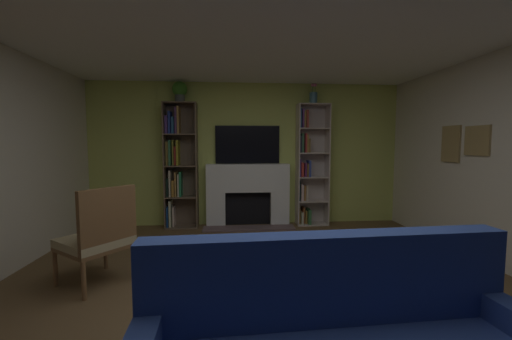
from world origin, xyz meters
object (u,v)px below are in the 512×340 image
(bookshelf_right, at_px, (308,166))
(armchair, at_px, (99,236))
(bookshelf_left, at_px, (178,164))
(vase_with_flowers, at_px, (313,97))
(fireplace, at_px, (248,193))
(tv, at_px, (247,145))
(potted_plant, at_px, (180,91))
(coffee_table, at_px, (305,291))

(bookshelf_right, height_order, armchair, bookshelf_right)
(bookshelf_left, relative_size, vase_with_flowers, 6.02)
(fireplace, xyz_separation_m, tv, (0.00, 0.09, 0.85))
(tv, height_order, potted_plant, potted_plant)
(bookshelf_right, bearing_deg, tv, 175.57)
(fireplace, relative_size, bookshelf_left, 0.73)
(tv, relative_size, bookshelf_left, 0.53)
(fireplace, xyz_separation_m, bookshelf_left, (-1.21, 0.00, 0.51))
(tv, xyz_separation_m, coffee_table, (0.24, -3.34, -1.09))
(bookshelf_right, bearing_deg, potted_plant, -179.06)
(bookshelf_left, relative_size, armchair, 2.10)
(bookshelf_right, relative_size, vase_with_flowers, 6.02)
(fireplace, xyz_separation_m, potted_plant, (-1.14, -0.03, 1.75))
(vase_with_flowers, xyz_separation_m, coffee_table, (-0.91, -3.22, -1.92))
(potted_plant, distance_m, coffee_table, 4.03)
(bookshelf_left, height_order, coffee_table, bookshelf_left)
(potted_plant, relative_size, armchair, 0.34)
(tv, relative_size, armchair, 1.11)
(coffee_table, bearing_deg, fireplace, 94.19)
(tv, distance_m, bookshelf_right, 1.15)
(bookshelf_left, relative_size, coffee_table, 2.72)
(fireplace, xyz_separation_m, bookshelf_right, (1.08, 0.01, 0.46))
(fireplace, distance_m, potted_plant, 2.09)
(armchair, bearing_deg, tv, 54.84)
(vase_with_flowers, height_order, coffee_table, vase_with_flowers)
(fireplace, xyz_separation_m, vase_with_flowers, (1.14, -0.03, 1.68))
(tv, relative_size, potted_plant, 3.24)
(vase_with_flowers, relative_size, armchair, 0.35)
(bookshelf_left, bearing_deg, armchair, -101.03)
(potted_plant, distance_m, armchair, 2.91)
(bookshelf_left, height_order, bookshelf_right, same)
(fireplace, bearing_deg, vase_with_flowers, -1.51)
(bookshelf_left, xyz_separation_m, bookshelf_right, (2.28, 0.00, -0.04))
(tv, bearing_deg, potted_plant, -174.00)
(fireplace, height_order, bookshelf_right, bookshelf_right)
(potted_plant, bearing_deg, coffee_table, -66.79)
(bookshelf_right, height_order, coffee_table, bookshelf_right)
(fireplace, xyz_separation_m, armchair, (-1.64, -2.24, -0.07))
(tv, height_order, bookshelf_left, bookshelf_left)
(bookshelf_right, bearing_deg, armchair, -140.43)
(bookshelf_right, relative_size, potted_plant, 6.12)
(coffee_table, bearing_deg, tv, 94.07)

